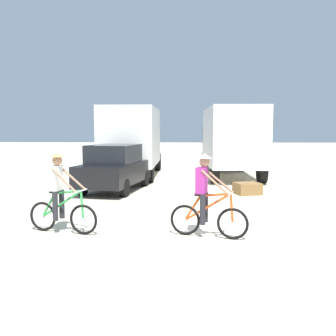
{
  "coord_description": "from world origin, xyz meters",
  "views": [
    {
      "loc": [
        0.19,
        -8.7,
        2.33
      ],
      "look_at": [
        -0.28,
        3.43,
        1.1
      ],
      "focal_mm": 40.73,
      "sensor_mm": 36.0,
      "label": 1
    }
  ],
  "objects_px": {
    "cyclist_cowboy_hat": "(206,199)",
    "sedan_parked": "(115,168)",
    "box_truck_avon_van": "(231,139)",
    "supply_crate": "(247,188)",
    "box_truck_white_box": "(133,139)",
    "cyclist_orange_shirt": "(60,196)"
  },
  "relations": [
    {
      "from": "box_truck_avon_van",
      "to": "supply_crate",
      "type": "relative_size",
      "value": 7.9
    },
    {
      "from": "cyclist_orange_shirt",
      "to": "box_truck_avon_van",
      "type": "bearing_deg",
      "value": 63.72
    },
    {
      "from": "box_truck_white_box",
      "to": "supply_crate",
      "type": "xyz_separation_m",
      "value": [
        4.8,
        -5.2,
        -1.67
      ]
    },
    {
      "from": "sedan_parked",
      "to": "cyclist_orange_shirt",
      "type": "distance_m",
      "value": 6.0
    },
    {
      "from": "cyclist_orange_shirt",
      "to": "sedan_parked",
      "type": "bearing_deg",
      "value": 88.13
    },
    {
      "from": "sedan_parked",
      "to": "supply_crate",
      "type": "height_order",
      "value": "sedan_parked"
    },
    {
      "from": "cyclist_orange_shirt",
      "to": "supply_crate",
      "type": "height_order",
      "value": "cyclist_orange_shirt"
    },
    {
      "from": "supply_crate",
      "to": "cyclist_orange_shirt",
      "type": "bearing_deg",
      "value": -133.68
    },
    {
      "from": "box_truck_avon_van",
      "to": "supply_crate",
      "type": "height_order",
      "value": "box_truck_avon_van"
    },
    {
      "from": "sedan_parked",
      "to": "cyclist_cowboy_hat",
      "type": "relative_size",
      "value": 2.44
    },
    {
      "from": "cyclist_cowboy_hat",
      "to": "sedan_parked",
      "type": "bearing_deg",
      "value": 116.25
    },
    {
      "from": "sedan_parked",
      "to": "cyclist_cowboy_hat",
      "type": "height_order",
      "value": "cyclist_cowboy_hat"
    },
    {
      "from": "box_truck_avon_van",
      "to": "sedan_parked",
      "type": "bearing_deg",
      "value": -138.41
    },
    {
      "from": "box_truck_avon_van",
      "to": "cyclist_cowboy_hat",
      "type": "height_order",
      "value": "box_truck_avon_van"
    },
    {
      "from": "supply_crate",
      "to": "box_truck_avon_van",
      "type": "bearing_deg",
      "value": 89.87
    },
    {
      "from": "box_truck_avon_van",
      "to": "box_truck_white_box",
      "type": "bearing_deg",
      "value": 177.74
    },
    {
      "from": "box_truck_avon_van",
      "to": "supply_crate",
      "type": "distance_m",
      "value": 5.28
    },
    {
      "from": "box_truck_avon_van",
      "to": "cyclist_orange_shirt",
      "type": "distance_m",
      "value": 11.6
    },
    {
      "from": "box_truck_white_box",
      "to": "sedan_parked",
      "type": "relative_size",
      "value": 1.52
    },
    {
      "from": "cyclist_orange_shirt",
      "to": "supply_crate",
      "type": "xyz_separation_m",
      "value": [
        5.1,
        5.34,
        -0.64
      ]
    },
    {
      "from": "box_truck_avon_van",
      "to": "cyclist_cowboy_hat",
      "type": "distance_m",
      "value": 10.8
    },
    {
      "from": "sedan_parked",
      "to": "box_truck_white_box",
      "type": "bearing_deg",
      "value": 88.6
    }
  ]
}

